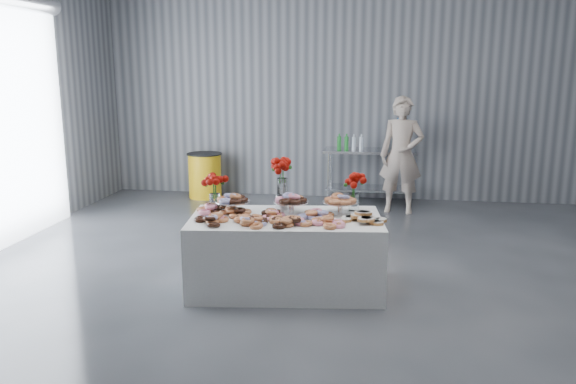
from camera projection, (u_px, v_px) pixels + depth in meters
name	position (u px, v px, depth m)	size (l,w,h in m)	color
ground	(305.00, 296.00, 5.54)	(9.00, 9.00, 0.00)	#323539
room_walls	(278.00, 19.00, 5.09)	(8.04, 9.04, 4.02)	gray
display_table	(286.00, 253.00, 5.67)	(1.90, 1.00, 0.75)	white
prep_table	(369.00, 166.00, 9.29)	(1.50, 0.60, 0.90)	silver
donut_mounds	(285.00, 214.00, 5.54)	(1.80, 0.80, 0.09)	#DB8750
cake_stand_left	(233.00, 200.00, 5.73)	(0.36, 0.36, 0.17)	silver
cake_stand_mid	(291.00, 200.00, 5.71)	(0.36, 0.36, 0.17)	silver
cake_stand_right	(340.00, 201.00, 5.69)	(0.36, 0.36, 0.17)	silver
danish_pile	(363.00, 216.00, 5.41)	(0.48, 0.48, 0.11)	white
bouquet_left	(214.00, 183.00, 5.80)	(0.26, 0.26, 0.42)	white
bouquet_right	(354.00, 183.00, 5.80)	(0.26, 0.26, 0.42)	white
bouquet_center	(282.00, 174.00, 5.86)	(0.26, 0.26, 0.57)	silver
water_jug	(401.00, 135.00, 9.10)	(0.28, 0.28, 0.55)	#4284E2
drink_bottles	(350.00, 142.00, 9.15)	(0.54, 0.08, 0.27)	#268C33
person	(401.00, 155.00, 8.63)	(0.66, 0.43, 1.80)	#CC8C93
trash_barrel	(205.00, 175.00, 9.75)	(0.61, 0.61, 0.78)	yellow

